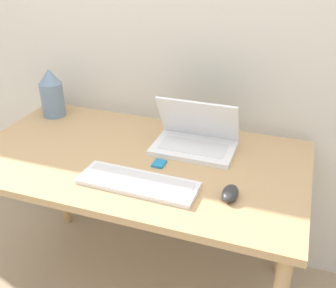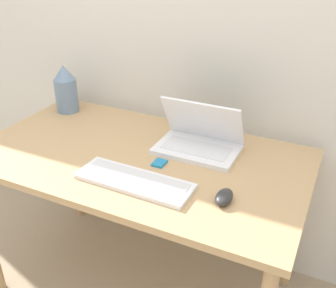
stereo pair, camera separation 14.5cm
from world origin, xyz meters
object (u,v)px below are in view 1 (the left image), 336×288
at_px(vase, 52,93).
at_px(mp3_player, 159,164).
at_px(laptop, 195,138).
at_px(keyboard, 138,183).
at_px(mouse, 230,193).

bearing_deg(vase, mp3_player, -22.42).
distance_m(laptop, mp3_player, 0.21).
relative_size(keyboard, vase, 1.83).
xyz_separation_m(keyboard, mp3_player, (0.02, 0.16, -0.01)).
distance_m(laptop, keyboard, 0.37).
xyz_separation_m(keyboard, mouse, (0.34, 0.04, 0.01)).
relative_size(mouse, mp3_player, 1.65).
bearing_deg(mouse, vase, 157.66).
bearing_deg(mp3_player, vase, 157.58).
xyz_separation_m(mouse, vase, (-0.99, 0.41, 0.10)).
xyz_separation_m(laptop, keyboard, (-0.12, -0.35, -0.04)).
bearing_deg(laptop, mp3_player, -117.69).
xyz_separation_m(laptop, mp3_player, (-0.10, -0.19, -0.04)).
bearing_deg(mouse, laptop, 124.78).
distance_m(laptop, mouse, 0.38).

